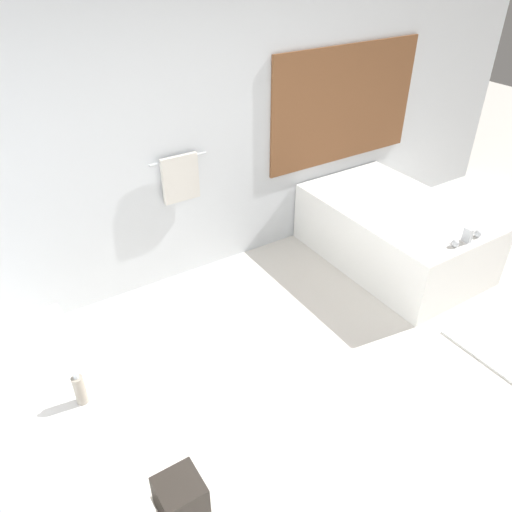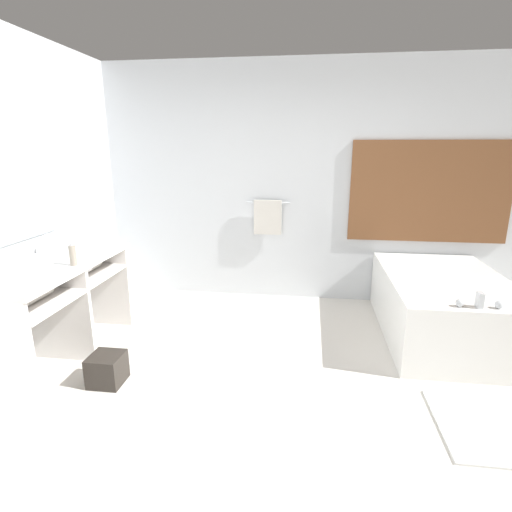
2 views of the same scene
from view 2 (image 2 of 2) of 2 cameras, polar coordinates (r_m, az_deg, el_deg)
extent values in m
plane|color=silver|center=(2.99, 3.05, -20.92)|extent=(16.00, 16.00, 0.00)
cube|color=silver|center=(4.66, 5.55, 10.09)|extent=(7.40, 0.06, 2.70)
cube|color=brown|center=(4.80, 23.55, 8.37)|extent=(1.70, 0.02, 1.10)
cylinder|color=silver|center=(4.63, 1.71, 7.64)|extent=(0.50, 0.02, 0.02)
cube|color=beige|center=(4.65, 1.68, 5.54)|extent=(0.32, 0.04, 0.40)
cube|color=#B2C1CC|center=(3.71, -32.45, 9.92)|extent=(0.02, 1.10, 1.10)
cube|color=white|center=(3.63, -27.06, -1.12)|extent=(0.63, 1.48, 0.05)
cube|color=white|center=(3.69, -26.69, -4.06)|extent=(0.59, 1.41, 0.02)
cylinder|color=white|center=(3.82, -25.14, -0.85)|extent=(0.37, 0.37, 0.14)
cube|color=white|center=(3.77, -26.26, -7.47)|extent=(0.58, 0.04, 0.82)
cube|color=white|center=(4.34, -21.09, -4.00)|extent=(0.58, 0.04, 0.82)
cylinder|color=beige|center=(3.36, -29.65, -4.90)|extent=(0.13, 0.41, 0.13)
cylinder|color=beige|center=(3.94, -23.30, -1.37)|extent=(0.13, 0.41, 0.13)
cylinder|color=silver|center=(3.90, -27.40, 0.39)|extent=(0.04, 0.04, 0.02)
cylinder|color=silver|center=(3.88, -27.57, 1.67)|extent=(0.02, 0.02, 0.16)
cube|color=silver|center=(3.84, -27.20, 2.68)|extent=(0.07, 0.01, 0.01)
cube|color=white|center=(4.23, 25.11, -6.54)|extent=(1.08, 1.69, 0.59)
ellipsoid|color=white|center=(4.18, 25.34, -4.68)|extent=(0.78, 1.22, 0.30)
cube|color=silver|center=(3.46, 29.33, -5.52)|extent=(0.04, 0.07, 0.12)
sphere|color=silver|center=(3.42, 27.08, -6.00)|extent=(0.06, 0.06, 0.06)
sphere|color=silver|center=(3.52, 31.39, -5.98)|extent=(0.06, 0.06, 0.06)
cylinder|color=gray|center=(3.43, -24.71, 0.07)|extent=(0.05, 0.05, 0.16)
cylinder|color=silver|center=(3.41, -24.88, 1.61)|extent=(0.02, 0.02, 0.03)
cube|color=#2D2823|center=(3.38, -20.51, -14.90)|extent=(0.25, 0.25, 0.23)
cube|color=white|center=(3.17, 29.04, -20.45)|extent=(0.50, 0.73, 0.02)
camera|label=1|loc=(2.43, -61.68, 31.88)|focal=35.00mm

